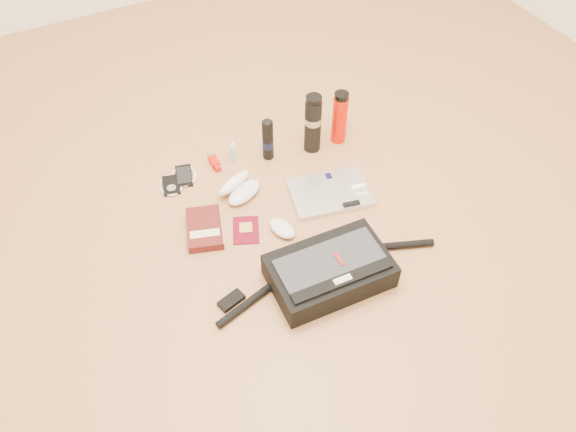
{
  "coord_description": "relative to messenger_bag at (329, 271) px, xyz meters",
  "views": [
    {
      "loc": [
        -0.66,
        -1.22,
        1.7
      ],
      "look_at": [
        -0.01,
        0.04,
        0.06
      ],
      "focal_mm": 35.0,
      "sensor_mm": 36.0,
      "label": 1
    }
  ],
  "objects": [
    {
      "name": "book",
      "position": [
        -0.31,
        0.42,
        -0.04
      ],
      "size": [
        0.19,
        0.24,
        0.04
      ],
      "rotation": [
        0.0,
        0.0,
        -0.31
      ],
      "color": "#481211",
      "rests_on": "ground"
    },
    {
      "name": "spray_bottle",
      "position": [
        -0.05,
        0.74,
        -0.01
      ],
      "size": [
        0.03,
        0.03,
        0.1
      ],
      "rotation": [
        0.0,
        0.0,
        -0.27
      ],
      "color": "#9ABDD1",
      "rests_on": "ground"
    },
    {
      "name": "ground",
      "position": [
        -0.01,
        0.25,
        -0.06
      ],
      "size": [
        4.0,
        4.0,
        0.0
      ],
      "primitive_type": "plane",
      "color": "#AB7547",
      "rests_on": "ground"
    },
    {
      "name": "aerosol_can",
      "position": [
        0.09,
        0.69,
        0.05
      ],
      "size": [
        0.06,
        0.06,
        0.21
      ],
      "rotation": [
        0.0,
        0.0,
        0.15
      ],
      "color": "black",
      "rests_on": "ground"
    },
    {
      "name": "mouse",
      "position": [
        -0.05,
        0.28,
        -0.04
      ],
      "size": [
        0.1,
        0.14,
        0.04
      ],
      "rotation": [
        0.0,
        0.0,
        0.28
      ],
      "color": "silver",
      "rests_on": "ground"
    },
    {
      "name": "phone",
      "position": [
        -0.28,
        0.74,
        -0.05
      ],
      "size": [
        0.13,
        0.14,
        0.01
      ],
      "rotation": [
        0.0,
        0.0,
        -0.27
      ],
      "color": "black",
      "rests_on": "ground"
    },
    {
      "name": "inhaler",
      "position": [
        -0.14,
        0.76,
        -0.04
      ],
      "size": [
        0.03,
        0.11,
        0.03
      ],
      "rotation": [
        0.0,
        0.0,
        -0.02
      ],
      "color": "#AC1207",
      "rests_on": "ground"
    },
    {
      "name": "passport",
      "position": [
        -0.17,
        0.35,
        -0.05
      ],
      "size": [
        0.15,
        0.17,
        0.01
      ],
      "rotation": [
        0.0,
        0.0,
        -0.4
      ],
      "color": "#530413",
      "rests_on": "ground"
    },
    {
      "name": "ipod",
      "position": [
        -0.35,
        0.71,
        -0.05
      ],
      "size": [
        0.12,
        0.13,
        0.01
      ],
      "rotation": [
        0.0,
        0.0,
        -0.24
      ],
      "color": "black",
      "rests_on": "ground"
    },
    {
      "name": "messenger_bag",
      "position": [
        0.0,
        0.0,
        0.0
      ],
      "size": [
        0.88,
        0.28,
        0.12
      ],
      "rotation": [
        0.0,
        0.0,
        -0.05
      ],
      "color": "black",
      "rests_on": "ground"
    },
    {
      "name": "thermos_red",
      "position": [
        0.42,
        0.65,
        0.07
      ],
      "size": [
        0.08,
        0.08,
        0.26
      ],
      "rotation": [
        0.0,
        0.0,
        0.18
      ],
      "color": "red",
      "rests_on": "ground"
    },
    {
      "name": "thermos_black",
      "position": [
        0.29,
        0.65,
        0.09
      ],
      "size": [
        0.09,
        0.09,
        0.28
      ],
      "rotation": [
        0.0,
        0.0,
        -0.23
      ],
      "color": "black",
      "rests_on": "ground"
    },
    {
      "name": "laptop",
      "position": [
        0.22,
        0.37,
        -0.04
      ],
      "size": [
        0.37,
        0.29,
        0.03
      ],
      "rotation": [
        0.0,
        0.0,
        -0.21
      ],
      "color": "#BDBDC0",
      "rests_on": "ground"
    },
    {
      "name": "sunglasses_case",
      "position": [
        -0.11,
        0.54,
        -0.02
      ],
      "size": [
        0.21,
        0.2,
        0.1
      ],
      "rotation": [
        0.0,
        0.0,
        0.43
      ],
      "color": "silver",
      "rests_on": "ground"
    }
  ]
}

